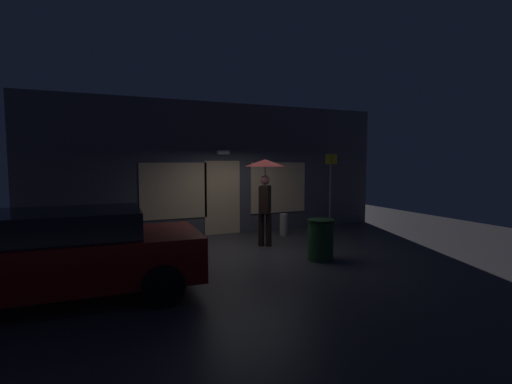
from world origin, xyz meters
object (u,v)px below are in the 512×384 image
object	(u,v)px
street_sign_post	(331,187)
parked_car	(60,254)
sidewalk_bollard	(284,225)
trash_bin	(321,240)
person_with_umbrella	(265,181)

from	to	relation	value
street_sign_post	parked_car	bearing A→B (deg)	-158.28
street_sign_post	sidewalk_bollard	distance (m)	1.81
sidewalk_bollard	street_sign_post	bearing A→B (deg)	-13.12
street_sign_post	trash_bin	xyz separation A→B (m)	(-1.92, -2.41, -0.96)
person_with_umbrella	parked_car	world-z (taller)	person_with_umbrella
person_with_umbrella	street_sign_post	size ratio (longest dim) A/B	0.90
parked_car	street_sign_post	bearing A→B (deg)	24.00
street_sign_post	sidewalk_bollard	bearing A→B (deg)	166.88
parked_car	trash_bin	bearing A→B (deg)	6.56
parked_car	trash_bin	size ratio (longest dim) A/B	4.84
sidewalk_bollard	trash_bin	size ratio (longest dim) A/B	0.71
sidewalk_bollard	trash_bin	distance (m)	2.79
trash_bin	parked_car	bearing A→B (deg)	-175.71
sidewalk_bollard	parked_car	bearing A→B (deg)	-150.88
street_sign_post	trash_bin	world-z (taller)	street_sign_post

